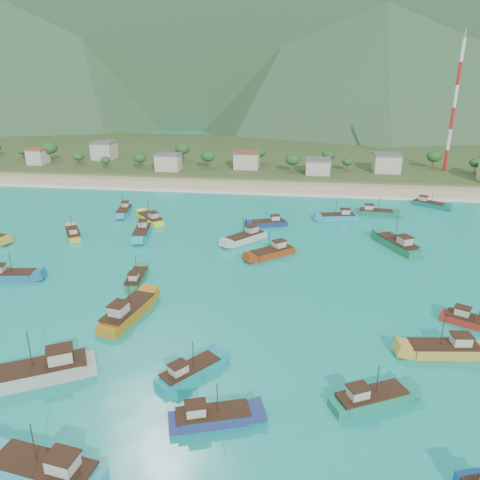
# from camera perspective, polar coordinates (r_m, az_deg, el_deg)

# --- Properties ---
(ground) EXTENTS (600.00, 600.00, 0.00)m
(ground) POSITION_cam_1_polar(r_m,az_deg,el_deg) (88.40, -4.46, -5.72)
(ground) COLOR #0D978A
(ground) RESTS_ON ground
(beach) EXTENTS (400.00, 18.00, 1.20)m
(beach) POSITION_cam_1_polar(r_m,az_deg,el_deg) (162.18, 1.36, 6.52)
(beach) COLOR beige
(beach) RESTS_ON ground
(land) EXTENTS (400.00, 110.00, 2.40)m
(land) POSITION_cam_1_polar(r_m,az_deg,el_deg) (221.62, 3.16, 10.25)
(land) COLOR #385123
(land) RESTS_ON ground
(surf_line) EXTENTS (400.00, 2.50, 0.08)m
(surf_line) POSITION_cam_1_polar(r_m,az_deg,el_deg) (153.03, 0.95, 5.68)
(surf_line) COLOR white
(surf_line) RESTS_ON ground
(village) EXTENTS (210.33, 31.95, 7.31)m
(village) POSITION_cam_1_polar(r_m,az_deg,el_deg) (181.51, 6.31, 9.41)
(village) COLOR beige
(village) RESTS_ON ground
(vegetation) EXTENTS (278.24, 26.27, 8.89)m
(vegetation) POSITION_cam_1_polar(r_m,az_deg,el_deg) (186.13, -1.28, 9.98)
(vegetation) COLOR #235623
(vegetation) RESTS_ON ground
(radio_tower) EXTENTS (1.20, 1.20, 46.57)m
(radio_tower) POSITION_cam_1_polar(r_m,az_deg,el_deg) (193.60, 24.64, 14.48)
(radio_tower) COLOR red
(radio_tower) RESTS_ON ground
(boat_1) EXTENTS (12.24, 5.30, 7.00)m
(boat_1) POSITION_cam_1_polar(r_m,az_deg,el_deg) (55.48, -22.53, -24.64)
(boat_1) COLOR #2CA0B7
(boat_1) RESTS_ON ground
(boat_2) EXTENTS (9.43, 10.47, 6.45)m
(boat_2) POSITION_cam_1_polar(r_m,az_deg,el_deg) (110.56, 0.72, 0.26)
(boat_2) COLOR beige
(boat_2) RESTS_ON ground
(boat_5) EXTENTS (4.99, 11.22, 6.40)m
(boat_5) POSITION_cam_1_polar(r_m,az_deg,el_deg) (116.61, -11.84, 0.89)
(boat_5) COLOR #15A9B5
(boat_5) RESTS_ON ground
(boat_6) EXTENTS (13.48, 9.77, 7.82)m
(boat_6) POSITION_cam_1_polar(r_m,az_deg,el_deg) (69.05, -22.94, -14.61)
(boat_6) COLOR #AAA699
(boat_6) RESTS_ON ground
(boat_9) EXTENTS (3.60, 9.24, 5.32)m
(boat_9) POSITION_cam_1_polar(r_m,az_deg,el_deg) (91.98, -12.54, -4.70)
(boat_9) COLOR #247B51
(boat_9) RESTS_ON ground
(boat_12) EXTENTS (10.42, 4.83, 5.93)m
(boat_12) POSITION_cam_1_polar(r_m,az_deg,el_deg) (128.97, 11.87, 2.74)
(boat_12) COLOR teal
(boat_12) RESTS_ON ground
(boat_14) EXTENTS (10.17, 7.06, 5.85)m
(boat_14) POSITION_cam_1_polar(r_m,az_deg,el_deg) (62.31, 15.55, -18.21)
(boat_14) COLOR #1A805D
(boat_14) RESTS_ON ground
(boat_15) EXTENTS (11.16, 4.53, 6.41)m
(boat_15) POSITION_cam_1_polar(r_m,az_deg,el_deg) (74.67, 23.74, -12.16)
(boat_15) COLOR gold
(boat_15) RESTS_ON ground
(boat_16) EXTENTS (9.51, 7.67, 5.65)m
(boat_16) POSITION_cam_1_polar(r_m,az_deg,el_deg) (149.32, 22.01, 4.06)
(boat_16) COLOR #116659
(boat_16) RESTS_ON ground
(boat_17) EXTENTS (9.31, 9.77, 6.16)m
(boat_17) POSITION_cam_1_polar(r_m,az_deg,el_deg) (126.76, -10.85, 2.52)
(boat_17) COLOR yellow
(boat_17) RESTS_ON ground
(boat_19) EXTENTS (7.32, 9.43, 5.55)m
(boat_19) POSITION_cam_1_polar(r_m,az_deg,el_deg) (120.44, -19.68, 0.66)
(boat_19) COLOR gold
(boat_19) RESTS_ON ground
(boat_20) EXTENTS (10.69, 4.63, 6.11)m
(boat_20) POSITION_cam_1_polar(r_m,az_deg,el_deg) (101.29, -26.35, -3.95)
(boat_20) COLOR #1C628D
(boat_20) RESTS_ON ground
(boat_21) EXTENTS (10.00, 9.21, 6.21)m
(boat_21) POSITION_cam_1_polar(r_m,az_deg,el_deg) (102.11, 3.93, -1.56)
(boat_21) COLOR #8E3310
(boat_21) RESTS_ON ground
(boat_22) EXTENTS (6.05, 12.94, 7.36)m
(boat_22) POSITION_cam_1_polar(r_m,az_deg,el_deg) (79.56, -13.54, -8.65)
(boat_22) COLOR #B26C17
(boat_22) RESTS_ON ground
(boat_23) EXTENTS (4.43, 10.06, 5.74)m
(boat_23) POSITION_cam_1_polar(r_m,az_deg,el_deg) (135.60, -13.92, 3.42)
(boat_23) COLOR teal
(boat_23) RESTS_ON ground
(boat_24) EXTENTS (8.02, 8.95, 5.50)m
(boat_24) POSITION_cam_1_polar(r_m,az_deg,el_deg) (64.92, -6.18, -15.78)
(boat_24) COLOR teal
(boat_24) RESTS_ON ground
(boat_26) EXTENTS (10.02, 5.75, 5.68)m
(boat_26) POSITION_cam_1_polar(r_m,az_deg,el_deg) (57.97, -3.52, -20.81)
(boat_26) COLOR navy
(boat_26) RESTS_ON ground
(boat_27) EXTENTS (8.86, 12.61, 7.27)m
(boat_27) POSITION_cam_1_polar(r_m,az_deg,el_deg) (111.64, 18.64, -0.57)
(boat_27) COLOR #1D7C50
(boat_27) RESTS_ON ground
(boat_28) EXTENTS (9.68, 5.57, 5.49)m
(boat_28) POSITION_cam_1_polar(r_m,az_deg,el_deg) (121.54, 3.50, 2.02)
(boat_28) COLOR navy
(boat_28) RESTS_ON ground
(boat_29) EXTENTS (9.60, 6.76, 5.54)m
(boat_29) POSITION_cam_1_polar(r_m,az_deg,el_deg) (84.04, 26.48, -8.98)
(boat_29) COLOR maroon
(boat_29) RESTS_ON ground
(boat_30) EXTENTS (10.08, 3.82, 5.82)m
(boat_30) POSITION_cam_1_polar(r_m,az_deg,el_deg) (135.53, 16.17, 3.21)
(boat_30) COLOR #1A6D54
(boat_30) RESTS_ON ground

